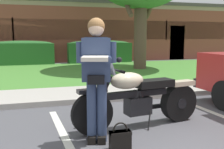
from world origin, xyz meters
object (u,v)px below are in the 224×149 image
Objects in this scene: motorcycle at (143,97)px; handbag at (120,138)px; hedge_left at (23,52)px; brick_building at (81,32)px; hedge_center_left at (100,51)px; rider_person at (96,70)px.

motorcycle reaches higher than handbag.
brick_building is at bearing 56.19° from hedge_left.
brick_building reaches higher than hedge_center_left.
motorcycle is 1.03m from handbag.
rider_person reaches higher than motorcycle.
handbag is at bearing -102.51° from hedge_center_left.
motorcycle is at bearing 25.85° from rider_person.
motorcycle is 10.34m from hedge_left.
brick_building reaches higher than handbag.
rider_person is at bearing -99.12° from brick_building.
handbag is at bearing -98.16° from brick_building.
handbag is at bearing -52.66° from rider_person.
rider_person is 10.62m from hedge_left.
hedge_center_left is (1.77, 10.11, 0.16)m from motorcycle.
hedge_left is at bearing -123.81° from brick_building.
brick_building is (1.77, 16.02, 1.27)m from motorcycle.
handbag is 10.96m from hedge_left.
hedge_left is 7.20m from brick_building.
brick_building reaches higher than hedge_left.
brick_building is (-0.00, 5.91, 1.10)m from hedge_center_left.
rider_person reaches higher than handbag.
motorcycle is 1.09m from rider_person.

